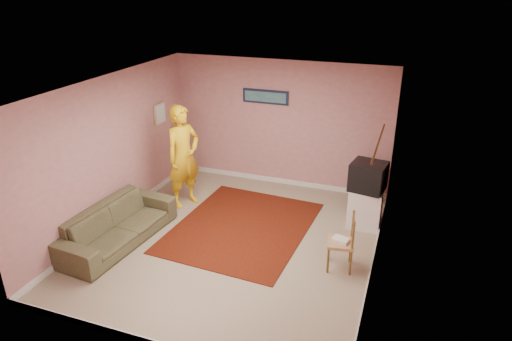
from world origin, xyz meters
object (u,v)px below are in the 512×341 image
(chair_b, at_px, (341,236))
(person, at_px, (184,156))
(crt_tv, at_px, (368,176))
(sofa, at_px, (117,225))
(chair_a, at_px, (367,179))
(tv_cabinet, at_px, (365,208))

(chair_b, bearing_deg, person, -118.62)
(crt_tv, xyz_separation_m, sofa, (-3.74, -1.92, -0.63))
(crt_tv, height_order, chair_a, crt_tv)
(crt_tv, xyz_separation_m, chair_b, (-0.18, -1.41, -0.40))
(crt_tv, distance_m, person, 3.36)
(chair_b, distance_m, person, 3.38)
(crt_tv, bearing_deg, person, -165.40)
(chair_a, height_order, person, person)
(chair_b, height_order, sofa, chair_b)
(tv_cabinet, height_order, person, person)
(crt_tv, bearing_deg, chair_a, 104.35)
(tv_cabinet, height_order, chair_b, chair_b)
(crt_tv, relative_size, chair_b, 1.33)
(chair_a, bearing_deg, crt_tv, -73.81)
(tv_cabinet, xyz_separation_m, person, (-3.35, -0.30, 0.63))
(chair_a, distance_m, sofa, 4.59)
(chair_b, bearing_deg, tv_cabinet, 163.19)
(chair_a, xyz_separation_m, sofa, (-3.67, -2.75, -0.21))
(sofa, bearing_deg, chair_b, -76.49)
(person, bearing_deg, chair_b, -84.90)
(tv_cabinet, distance_m, sofa, 4.21)
(tv_cabinet, relative_size, sofa, 0.32)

